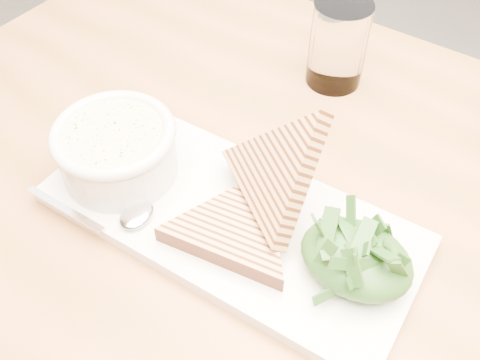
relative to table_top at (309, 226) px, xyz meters
The scene contains 13 objects.
table_top is the anchor object (origin of this frame).
table_leg_bl 0.73m from the table_top, 147.59° to the left, with size 0.06×0.06×0.71m, color #9E6239.
platter 0.09m from the table_top, 141.12° to the right, with size 0.40×0.18×0.02m, color white.
soup_bowl 0.23m from the table_top, 161.50° to the right, with size 0.13×0.13×0.05m, color white.
soup 0.24m from the table_top, 161.50° to the right, with size 0.11×0.11×0.01m, color beige.
bowl_rim 0.24m from the table_top, 161.50° to the right, with size 0.13×0.13×0.01m, color white.
sandwich_flat 0.10m from the table_top, 122.42° to the right, with size 0.16×0.16×0.02m, color tan, non-canonical shape.
sandwich_lean 0.10m from the table_top, 148.45° to the right, with size 0.16×0.16×0.09m, color tan, non-canonical shape.
salad_base 0.10m from the table_top, 36.39° to the right, with size 0.11×0.09×0.04m, color #184617.
arugula_pile 0.11m from the table_top, 36.39° to the right, with size 0.11×0.10×0.05m, color #2D541C, non-canonical shape.
spoon_bowl 0.19m from the table_top, 142.47° to the right, with size 0.03×0.04×0.01m, color silver.
spoon_handle 0.26m from the table_top, 146.08° to the right, with size 0.11×0.01×0.00m, color silver.
glass_near 0.25m from the table_top, 109.93° to the left, with size 0.08×0.08×0.11m, color white.
Camera 1 is at (-0.00, -0.53, 1.22)m, focal length 40.00 mm.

